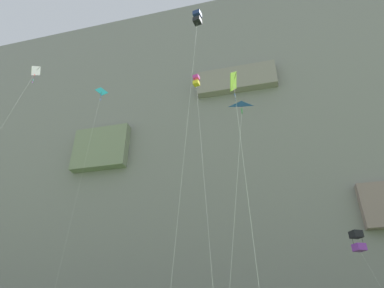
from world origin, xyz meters
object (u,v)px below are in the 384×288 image
kite_diamond_upper_left (235,91)px  kite_delta_upper_right (242,115)px  kite_box_high_left (196,82)px  kite_diamond_front_field (99,100)px  kite_box_high_right (197,18)px  kite_box_high_center (358,241)px  kite_diamond_upper_mid (30,80)px

kite_diamond_upper_left → kite_delta_upper_right: bearing=89.2°
kite_box_high_left → kite_diamond_front_field: 18.74m
kite_box_high_right → kite_box_high_center: 28.75m
kite_box_high_right → kite_diamond_front_field: bearing=149.5°
kite_delta_upper_right → kite_diamond_upper_left: bearing=-90.8°
kite_diamond_upper_mid → kite_box_high_center: bearing=22.4°
kite_box_high_center → kite_diamond_upper_mid: (-33.79, -13.91, 17.20)m
kite_box_high_right → kite_delta_upper_right: size_ratio=2.04×
kite_box_high_left → kite_diamond_upper_left: (4.47, -10.37, -10.09)m
kite_box_high_left → kite_box_high_center: kite_box_high_left is taller
kite_box_high_right → kite_diamond_upper_left: (3.97, -8.83, -17.34)m
kite_box_high_left → kite_diamond_upper_mid: kite_diamond_upper_mid is taller
kite_diamond_upper_left → kite_diamond_upper_mid: 29.81m
kite_box_high_left → kite_diamond_upper_left: bearing=-66.7°
kite_box_high_left → kite_delta_upper_right: bearing=-57.3°
kite_box_high_left → kite_diamond_upper_left: 15.14m
kite_diamond_upper_left → kite_box_high_center: size_ratio=1.27×
kite_delta_upper_right → kite_diamond_front_field: (-20.16, 15.00, 15.97)m
kite_box_high_left → kite_diamond_upper_mid: size_ratio=0.82×
kite_box_high_right → kite_diamond_upper_mid: 20.51m
kite_diamond_front_field → kite_diamond_upper_mid: size_ratio=1.08×
kite_box_high_center → kite_diamond_upper_mid: 40.38m
kite_box_high_right → kite_delta_upper_right: kite_box_high_right is taller
kite_diamond_upper_left → kite_box_high_center: bearing=68.2°
kite_diamond_front_field → kite_diamond_upper_mid: (-4.10, -8.27, -2.46)m
kite_box_high_right → kite_delta_upper_right: (4.02, -5.50, -16.66)m
kite_delta_upper_right → kite_diamond_front_field: 29.78m
kite_box_high_right → kite_delta_upper_right: 18.00m
kite_box_high_right → kite_diamond_upper_mid: size_ratio=1.05×
kite_box_high_right → kite_diamond_front_field: 18.74m
kite_box_high_right → kite_diamond_front_field: (-16.14, 9.50, -0.68)m
kite_box_high_left → kite_delta_upper_right: kite_box_high_left is taller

